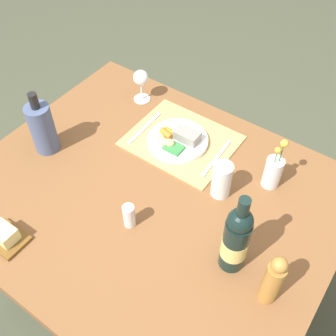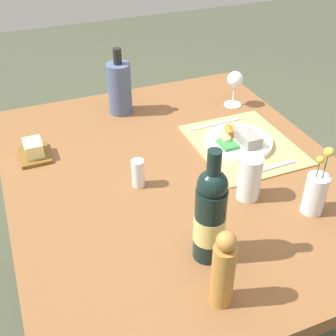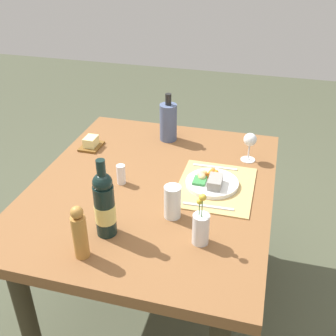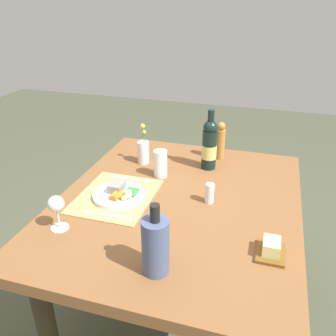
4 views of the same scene
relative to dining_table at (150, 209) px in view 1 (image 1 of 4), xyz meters
The scene contains 14 objects.
ground_plane 0.63m from the dining_table, ahead, with size 8.00×8.00×0.00m, color #474B37.
dining_table is the anchor object (origin of this frame).
placemat 0.30m from the dining_table, 79.07° to the right, with size 0.40×0.33×0.01m, color tan.
dinner_plate 0.29m from the dining_table, 77.39° to the right, with size 0.24×0.24×0.06m.
fork 0.31m from the dining_table, 111.50° to the right, with size 0.01×0.21×0.01m, color silver.
knife 0.35m from the dining_table, 49.45° to the right, with size 0.01×0.21×0.01m, color silver.
salt_shaker 0.20m from the dining_table, 99.58° to the left, with size 0.04×0.04×0.09m, color white.
pepper_mill 0.55m from the dining_table, 168.33° to the left, with size 0.05×0.05×0.21m.
wine_bottle 0.44m from the dining_table, 169.42° to the left, with size 0.08×0.08×0.32m.
butter_dish 0.50m from the dining_table, 57.95° to the left, with size 0.13×0.10×0.06m.
wine_glass 0.56m from the dining_table, 49.33° to the right, with size 0.07×0.07×0.15m.
cooler_bottle 0.50m from the dining_table, ahead, with size 0.09×0.09×0.26m.
water_tumbler 0.29m from the dining_table, 143.72° to the right, with size 0.07×0.07×0.14m.
flower_vase 0.46m from the dining_table, 138.71° to the right, with size 0.06×0.06×0.22m.
Camera 1 is at (-0.56, 0.67, 1.86)m, focal length 43.29 mm.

